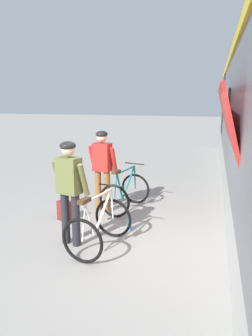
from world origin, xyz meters
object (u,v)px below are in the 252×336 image
backpack_on_platform (65,211)px  water_bottle_near_the_bikes (130,224)px  cyclist_near_in_olive (69,184)px  cyclist_far_in_red (102,164)px  bicycle_near_white (99,226)px  bicycle_far_teal (125,192)px

backpack_on_platform → water_bottle_near_the_bikes: backpack_on_platform is taller
cyclist_near_in_olive → cyclist_far_in_red: bearing=91.5°
cyclist_near_in_olive → water_bottle_near_the_bikes: (0.80, 0.83, -0.94)m
cyclist_far_in_red → bicycle_near_white: (0.56, -1.77, -0.65)m
bicycle_far_teal → backpack_on_platform: (-1.02, -0.90, -0.20)m
bicycle_near_white → cyclist_far_in_red: bearing=107.5°
cyclist_near_in_olive → backpack_on_platform: (-0.59, 0.97, -0.85)m
bicycle_near_white → backpack_on_platform: bearing=137.5°
cyclist_far_in_red → water_bottle_near_the_bikes: bearing=-46.3°
cyclist_far_in_red → water_bottle_near_the_bikes: size_ratio=7.64×
cyclist_near_in_olive → water_bottle_near_the_bikes: cyclist_near_in_olive is taller
backpack_on_platform → cyclist_far_in_red: bearing=71.8°
cyclist_far_in_red → water_bottle_near_the_bikes: cyclist_far_in_red is taller
bicycle_far_teal → water_bottle_near_the_bikes: 1.14m
bicycle_far_teal → backpack_on_platform: bearing=-138.6°
cyclist_far_in_red → bicycle_far_teal: 0.82m
bicycle_near_white → water_bottle_near_the_bikes: bearing=71.9°
bicycle_far_teal → cyclist_near_in_olive: bearing=-103.0°
bicycle_near_white → bicycle_far_teal: (-0.08, 1.92, 0.00)m
cyclist_near_in_olive → backpack_on_platform: bearing=121.6°
cyclist_near_in_olive → bicycle_near_white: cyclist_near_in_olive is taller
cyclist_near_in_olive → water_bottle_near_the_bikes: bearing=46.0°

